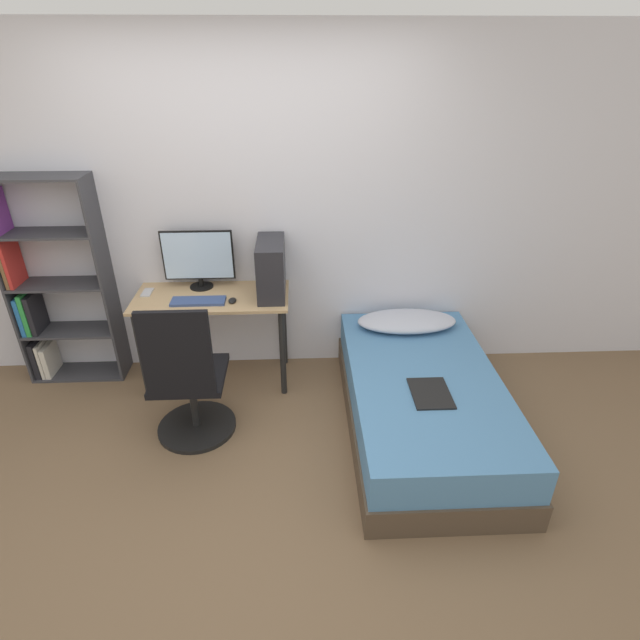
{
  "coord_description": "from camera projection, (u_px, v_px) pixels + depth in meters",
  "views": [
    {
      "loc": [
        0.35,
        -2.04,
        2.31
      ],
      "look_at": [
        0.48,
        0.84,
        0.75
      ],
      "focal_mm": 28.0,
      "sensor_mm": 36.0,
      "label": 1
    }
  ],
  "objects": [
    {
      "name": "office_chair",
      "position": [
        189.0,
        388.0,
        3.22
      ],
      "size": [
        0.53,
        0.53,
        1.03
      ],
      "color": "black",
      "rests_on": "ground_plane"
    },
    {
      "name": "pillow",
      "position": [
        407.0,
        321.0,
        3.82
      ],
      "size": [
        0.75,
        0.36,
        0.11
      ],
      "color": "#B2B7C6",
      "rests_on": "bed"
    },
    {
      "name": "wall_back",
      "position": [
        250.0,
        214.0,
        3.65
      ],
      "size": [
        8.0,
        0.05,
        2.5
      ],
      "color": "silver",
      "rests_on": "ground_plane"
    },
    {
      "name": "pc_tower",
      "position": [
        271.0,
        268.0,
        3.58
      ],
      "size": [
        0.19,
        0.44,
        0.4
      ],
      "color": "#232328",
      "rests_on": "desk"
    },
    {
      "name": "bed",
      "position": [
        422.0,
        402.0,
        3.38
      ],
      "size": [
        0.99,
        1.8,
        0.43
      ],
      "color": "#4C3D2D",
      "rests_on": "ground_plane"
    },
    {
      "name": "mouse",
      "position": [
        232.0,
        300.0,
        3.55
      ],
      "size": [
        0.06,
        0.09,
        0.02
      ],
      "color": "black",
      "rests_on": "desk"
    },
    {
      "name": "keyboard",
      "position": [
        198.0,
        301.0,
        3.54
      ],
      "size": [
        0.38,
        0.14,
        0.02
      ],
      "color": "#33477A",
      "rests_on": "desk"
    },
    {
      "name": "phone",
      "position": [
        147.0,
        292.0,
        3.68
      ],
      "size": [
        0.07,
        0.14,
        0.01
      ],
      "color": "#B7B7BC",
      "rests_on": "desk"
    },
    {
      "name": "magazine",
      "position": [
        431.0,
        393.0,
        3.1
      ],
      "size": [
        0.24,
        0.32,
        0.01
      ],
      "color": "black",
      "rests_on": "bed"
    },
    {
      "name": "ground_plane",
      "position": [
        243.0,
        505.0,
        2.88
      ],
      "size": [
        14.0,
        14.0,
        0.0
      ],
      "primitive_type": "plane",
      "color": "brown"
    },
    {
      "name": "desk",
      "position": [
        213.0,
        310.0,
        3.7
      ],
      "size": [
        1.12,
        0.52,
        0.73
      ],
      "color": "tan",
      "rests_on": "ground_plane"
    },
    {
      "name": "monitor",
      "position": [
        198.0,
        258.0,
        3.67
      ],
      "size": [
        0.52,
        0.17,
        0.44
      ],
      "color": "black",
      "rests_on": "desk"
    },
    {
      "name": "bookshelf",
      "position": [
        47.0,
        292.0,
        3.7
      ],
      "size": [
        0.71,
        0.27,
        1.58
      ],
      "color": "#38383D",
      "rests_on": "ground_plane"
    }
  ]
}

